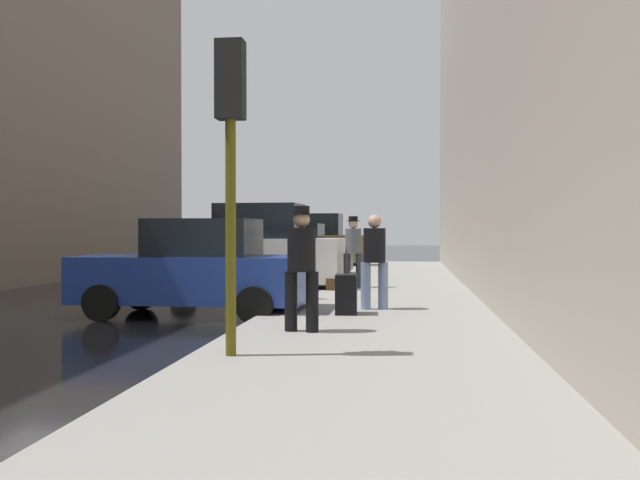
{
  "coord_description": "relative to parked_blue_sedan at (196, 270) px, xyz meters",
  "views": [
    {
      "loc": [
        6.49,
        -12.49,
        1.59
      ],
      "look_at": [
        4.47,
        4.23,
        1.35
      ],
      "focal_mm": 40.0,
      "sensor_mm": 36.0,
      "label": 1
    }
  ],
  "objects": [
    {
      "name": "duffel_bag",
      "position": [
        2.12,
        4.26,
        -0.56
      ],
      "size": [
        0.32,
        0.44,
        0.28
      ],
      "color": "#472D19",
      "rests_on": "sidewalk"
    },
    {
      "name": "parked_blue_sedan",
      "position": [
        0.0,
        0.0,
        0.0
      ],
      "size": [
        4.22,
        2.11,
        1.79
      ],
      "color": "navy",
      "rests_on": "ground_plane"
    },
    {
      "name": "traffic_light",
      "position": [
        1.85,
        -4.76,
        1.91
      ],
      "size": [
        0.32,
        0.32,
        3.6
      ],
      "color": "#514C0F",
      "rests_on": "sidewalk"
    },
    {
      "name": "sidewalk",
      "position": [
        3.35,
        -0.23,
        -0.77
      ],
      "size": [
        4.0,
        40.0,
        0.15
      ],
      "primitive_type": "cube",
      "color": "gray",
      "rests_on": "ground_plane"
    },
    {
      "name": "parked_bronze_suv",
      "position": [
        -0.0,
        16.38,
        0.18
      ],
      "size": [
        4.66,
        2.18,
        2.25
      ],
      "color": "brown",
      "rests_on": "ground_plane"
    },
    {
      "name": "parked_white_van",
      "position": [
        -0.0,
        5.09,
        0.18
      ],
      "size": [
        4.67,
        2.2,
        2.25
      ],
      "color": "silver",
      "rests_on": "ground_plane"
    },
    {
      "name": "rolling_suitcase",
      "position": [
        2.83,
        -0.59,
        -0.36
      ],
      "size": [
        0.38,
        0.57,
        1.04
      ],
      "color": "black",
      "rests_on": "sidewalk"
    },
    {
      "name": "pedestrian_with_beanie",
      "position": [
        2.54,
        5.0,
        0.29
      ],
      "size": [
        0.52,
        0.46,
        1.78
      ],
      "color": "#333338",
      "rests_on": "sidewalk"
    },
    {
      "name": "ground_plane",
      "position": [
        -2.65,
        -0.23,
        -0.85
      ],
      "size": [
        120.0,
        120.0,
        0.0
      ],
      "primitive_type": "plane",
      "color": "black"
    },
    {
      "name": "pedestrian_with_fedora",
      "position": [
        2.38,
        -2.78,
        0.29
      ],
      "size": [
        0.53,
        0.47,
        1.78
      ],
      "color": "black",
      "rests_on": "sidewalk"
    },
    {
      "name": "parked_dark_green_sedan",
      "position": [
        -0.0,
        10.35,
        0.0
      ],
      "size": [
        4.26,
        2.17,
        1.79
      ],
      "color": "#193828",
      "rests_on": "ground_plane"
    },
    {
      "name": "fire_hydrant",
      "position": [
        1.8,
        1.88,
        -0.35
      ],
      "size": [
        0.42,
        0.22,
        0.7
      ],
      "color": "red",
      "rests_on": "sidewalk"
    },
    {
      "name": "pedestrian_in_jeans",
      "position": [
        3.28,
        0.19,
        0.26
      ],
      "size": [
        0.53,
        0.48,
        1.71
      ],
      "color": "#728CB2",
      "rests_on": "sidewalk"
    }
  ]
}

